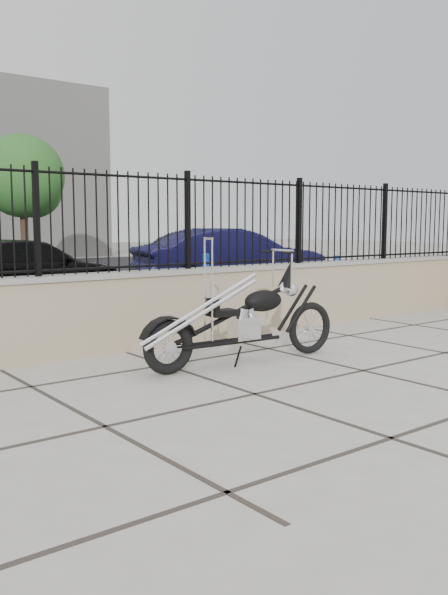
% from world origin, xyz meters
% --- Properties ---
extents(ground_plane, '(90.00, 90.00, 0.00)m').
position_xyz_m(ground_plane, '(0.00, 0.00, 0.00)').
color(ground_plane, '#99968E').
rests_on(ground_plane, ground).
extents(retaining_wall, '(14.00, 0.36, 0.96)m').
position_xyz_m(retaining_wall, '(0.00, 2.50, 0.48)').
color(retaining_wall, gray).
rests_on(retaining_wall, ground_plane).
extents(iron_fence, '(14.00, 0.08, 1.20)m').
position_xyz_m(iron_fence, '(0.00, 2.50, 1.56)').
color(iron_fence, black).
rests_on(iron_fence, retaining_wall).
extents(chopper_motorcycle, '(2.39, 0.61, 1.42)m').
position_xyz_m(chopper_motorcycle, '(0.70, 1.05, 0.71)').
color(chopper_motorcycle, black).
rests_on(chopper_motorcycle, ground_plane).
extents(car_black, '(4.58, 2.76, 1.24)m').
position_xyz_m(car_black, '(0.90, 8.02, 0.62)').
color(car_black, black).
rests_on(car_black, parking_lot).
extents(car_blue, '(4.61, 2.45, 1.44)m').
position_xyz_m(car_blue, '(5.30, 6.99, 0.72)').
color(car_blue, black).
rests_on(car_blue, parking_lot).
extents(bollard_b, '(0.15, 0.15, 1.01)m').
position_xyz_m(bollard_b, '(2.98, 4.80, 0.51)').
color(bollard_b, '#0B58AB').
rests_on(bollard_b, ground_plane).
extents(bollard_c, '(0.12, 0.12, 0.87)m').
position_xyz_m(bollard_c, '(6.54, 4.91, 0.44)').
color(bollard_c, blue).
rests_on(bollard_c, ground_plane).
extents(tree_right, '(2.75, 2.75, 4.64)m').
position_xyz_m(tree_right, '(4.08, 16.55, 3.25)').
color(tree_right, '#382619').
rests_on(tree_right, ground_plane).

